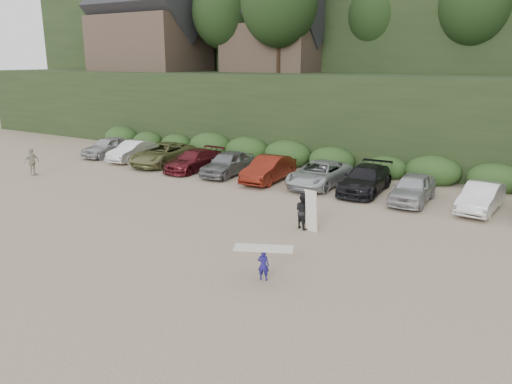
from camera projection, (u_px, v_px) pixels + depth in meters
The scene contains 6 objects.
ground at pixel (238, 244), 19.83m from camera, with size 120.00×120.00×0.00m, color tan.
hillside_backdrop at pixel (448, 13), 46.59m from camera, with size 90.00×41.50×28.00m.
parked_cars at pixel (330, 176), 28.06m from camera, with size 36.66×6.36×1.61m.
distant_walker at pixel (32, 162), 31.25m from camera, with size 1.02×0.42×1.74m, color #B4AE98.
child_surfer at pixel (263, 258), 16.37m from camera, with size 1.98×1.31×1.16m.
adult_surfer at pixel (304, 211), 21.40m from camera, with size 1.24×0.85×1.83m.
Camera 1 is at (10.39, -15.48, 7.10)m, focal length 35.00 mm.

